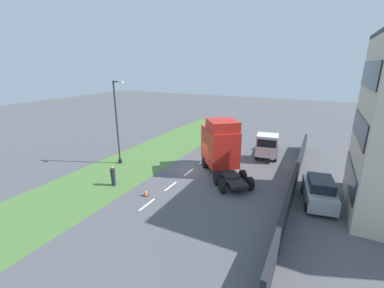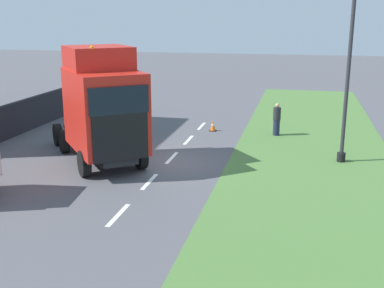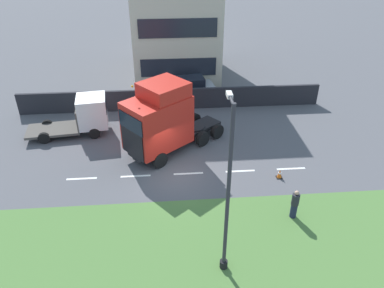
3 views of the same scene
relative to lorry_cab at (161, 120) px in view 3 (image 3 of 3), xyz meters
name	(u,v)px [view 3 (image 3 of 3)]	position (x,y,z in m)	size (l,w,h in m)	color
ground_plane	(177,174)	(-2.47, -0.84, -2.44)	(120.00, 120.00, 0.00)	#515156
grass_verge	(183,249)	(-8.47, -0.84, -2.43)	(7.00, 44.00, 0.01)	#4C7538
lane_markings	(188,174)	(-2.47, -1.54, -2.44)	(0.16, 14.60, 0.00)	white
boundary_wall	(171,99)	(6.53, -0.84, -1.59)	(0.25, 24.00, 1.71)	#232328
building_block	(175,13)	(14.76, -1.60, 3.26)	(9.52, 7.64, 12.49)	beige
lorry_cab	(161,120)	(0.00, 0.00, 0.00)	(6.26, 6.90, 5.00)	black
flatbed_truck	(86,115)	(3.17, 5.28, -1.01)	(2.73, 5.87, 2.73)	silver
parked_car	(189,89)	(8.29, -2.36, -1.49)	(2.49, 4.47, 1.93)	#9EA3A8
lamp_post	(227,202)	(-9.60, -2.59, 1.28)	(1.30, 0.35, 8.09)	black
pedestrian	(295,204)	(-6.70, -6.69, -1.61)	(0.39, 0.39, 1.69)	#1E233D
traffic_cone_lead	(280,174)	(-3.31, -6.94, -2.16)	(0.36, 0.36, 0.58)	black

